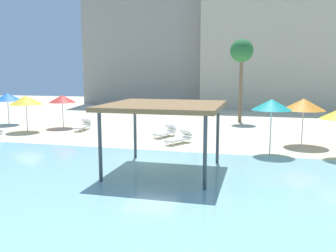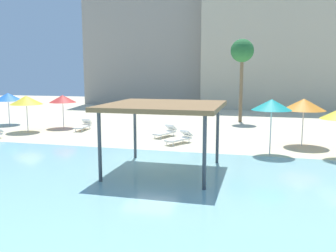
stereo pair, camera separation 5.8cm
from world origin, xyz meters
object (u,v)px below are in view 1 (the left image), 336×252
(lounge_chair_5, at_px, (83,125))
(lounge_chair_0, at_px, (180,138))
(beach_umbrella_orange_2, at_px, (304,104))
(lounge_chair_4, at_px, (166,132))
(beach_umbrella_blue_1, at_px, (7,97))
(shade_pavilion, at_px, (164,108))
(beach_umbrella_teal_5, at_px, (272,105))
(palm_tree_1, at_px, (242,53))
(beach_umbrella_yellow_4, at_px, (26,100))
(beach_umbrella_red_0, at_px, (62,99))

(lounge_chair_5, bearing_deg, lounge_chair_0, 64.11)
(beach_umbrella_orange_2, relative_size, lounge_chair_4, 1.36)
(beach_umbrella_orange_2, height_order, lounge_chair_5, beach_umbrella_orange_2)
(beach_umbrella_blue_1, bearing_deg, shade_pavilion, -33.66)
(beach_umbrella_orange_2, height_order, beach_umbrella_teal_5, beach_umbrella_teal_5)
(palm_tree_1, bearing_deg, shade_pavilion, -97.83)
(lounge_chair_0, height_order, palm_tree_1, palm_tree_1)
(lounge_chair_4, xyz_separation_m, palm_tree_1, (4.30, 8.36, 5.40))
(lounge_chair_5, bearing_deg, lounge_chair_4, 75.51)
(lounge_chair_0, bearing_deg, beach_umbrella_blue_1, -77.67)
(beach_umbrella_blue_1, distance_m, beach_umbrella_yellow_4, 4.51)
(shade_pavilion, height_order, lounge_chair_5, shade_pavilion)
(shade_pavilion, xyz_separation_m, beach_umbrella_blue_1, (-15.69, 10.45, -0.52))
(beach_umbrella_blue_1, bearing_deg, palm_tree_1, 18.55)
(shade_pavilion, xyz_separation_m, palm_tree_1, (2.27, 16.48, 3.00))
(beach_umbrella_orange_2, bearing_deg, beach_umbrella_blue_1, 171.71)
(beach_umbrella_teal_5, height_order, lounge_chair_0, beach_umbrella_teal_5)
(shade_pavilion, height_order, beach_umbrella_blue_1, shade_pavilion)
(beach_umbrella_yellow_4, distance_m, palm_tree_1, 17.15)
(shade_pavilion, bearing_deg, lounge_chair_5, 132.49)
(beach_umbrella_red_0, height_order, beach_umbrella_orange_2, beach_umbrella_orange_2)
(beach_umbrella_orange_2, height_order, beach_umbrella_yellow_4, beach_umbrella_orange_2)
(shade_pavilion, height_order, lounge_chair_0, shade_pavilion)
(beach_umbrella_red_0, relative_size, beach_umbrella_yellow_4, 0.97)
(beach_umbrella_yellow_4, xyz_separation_m, palm_tree_1, (14.35, 8.72, 3.50))
(shade_pavilion, distance_m, beach_umbrella_teal_5, 6.29)
(lounge_chair_4, distance_m, lounge_chair_5, 6.62)
(shade_pavilion, xyz_separation_m, beach_umbrella_yellow_4, (-12.08, 7.75, -0.50))
(beach_umbrella_yellow_4, distance_m, lounge_chair_5, 4.31)
(beach_umbrella_teal_5, bearing_deg, lounge_chair_4, 150.62)
(shade_pavilion, xyz_separation_m, lounge_chair_5, (-8.54, 9.33, -2.40))
(beach_umbrella_blue_1, bearing_deg, beach_umbrella_red_0, -5.44)
(beach_umbrella_yellow_4, relative_size, beach_umbrella_teal_5, 0.90)
(beach_umbrella_red_0, bearing_deg, lounge_chair_4, -12.20)
(shade_pavilion, relative_size, lounge_chair_0, 2.39)
(beach_umbrella_teal_5, bearing_deg, beach_umbrella_orange_2, 56.37)
(lounge_chair_5, relative_size, palm_tree_1, 0.28)
(beach_umbrella_orange_2, distance_m, beach_umbrella_yellow_4, 18.31)
(beach_umbrella_teal_5, relative_size, palm_tree_1, 0.41)
(beach_umbrella_red_0, distance_m, lounge_chair_0, 10.73)
(palm_tree_1, bearing_deg, beach_umbrella_blue_1, -161.45)
(beach_umbrella_orange_2, distance_m, lounge_chair_0, 7.27)
(beach_umbrella_teal_5, distance_m, palm_tree_1, 12.57)
(beach_umbrella_yellow_4, bearing_deg, lounge_chair_0, -7.93)
(beach_umbrella_blue_1, relative_size, lounge_chair_5, 1.31)
(beach_umbrella_orange_2, xyz_separation_m, beach_umbrella_yellow_4, (-18.30, 0.50, -0.13))
(beach_umbrella_red_0, relative_size, lounge_chair_4, 1.24)
(beach_umbrella_blue_1, distance_m, palm_tree_1, 19.27)
(lounge_chair_4, bearing_deg, lounge_chair_5, -79.59)
(lounge_chair_4, relative_size, palm_tree_1, 0.29)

